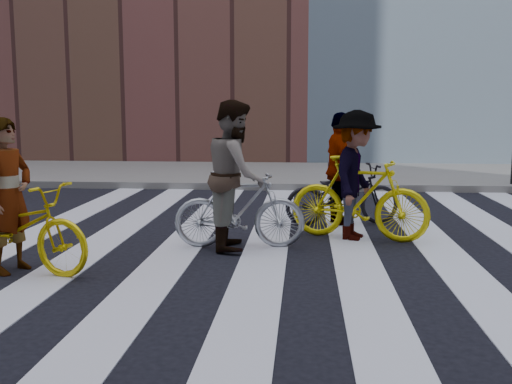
# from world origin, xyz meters

# --- Properties ---
(ground) EXTENTS (100.00, 100.00, 0.00)m
(ground) POSITION_xyz_m (0.00, 0.00, 0.00)
(ground) COLOR black
(ground) RESTS_ON ground
(sidewalk_far) EXTENTS (100.00, 5.00, 0.15)m
(sidewalk_far) POSITION_xyz_m (0.00, 7.50, 0.07)
(sidewalk_far) COLOR gray
(sidewalk_far) RESTS_ON ground
(zebra_crosswalk) EXTENTS (8.25, 10.00, 0.01)m
(zebra_crosswalk) POSITION_xyz_m (0.00, 0.00, 0.01)
(zebra_crosswalk) COLOR white
(zebra_crosswalk) RESTS_ON ground
(bike_yellow_left) EXTENTS (1.98, 1.14, 0.99)m
(bike_yellow_left) POSITION_xyz_m (-3.20, -1.59, 0.49)
(bike_yellow_left) COLOR yellow
(bike_yellow_left) RESTS_ON ground
(bike_silver_mid) EXTENTS (1.69, 0.58, 1.00)m
(bike_silver_mid) POSITION_xyz_m (-0.89, -0.28, 0.50)
(bike_silver_mid) COLOR #AAAFB4
(bike_silver_mid) RESTS_ON ground
(bike_yellow_right) EXTENTS (1.96, 1.07, 1.14)m
(bike_yellow_right) POSITION_xyz_m (0.67, 0.34, 0.57)
(bike_yellow_right) COLOR yellow
(bike_yellow_right) RESTS_ON ground
(bike_dark_rear) EXTENTS (1.87, 1.00, 0.93)m
(bike_dark_rear) POSITION_xyz_m (0.51, 1.35, 0.47)
(bike_dark_rear) COLOR black
(bike_dark_rear) RESTS_ON ground
(rider_left) EXTENTS (0.55, 0.70, 1.68)m
(rider_left) POSITION_xyz_m (-3.25, -1.59, 0.84)
(rider_left) COLOR slate
(rider_left) RESTS_ON ground
(rider_mid) EXTENTS (0.77, 0.96, 1.88)m
(rider_mid) POSITION_xyz_m (-0.94, -0.28, 0.94)
(rider_mid) COLOR slate
(rider_mid) RESTS_ON ground
(rider_right) EXTENTS (0.96, 1.27, 1.75)m
(rider_right) POSITION_xyz_m (0.62, 0.34, 0.88)
(rider_right) COLOR slate
(rider_right) RESTS_ON ground
(rider_rear) EXTENTS (0.64, 1.07, 1.71)m
(rider_rear) POSITION_xyz_m (0.46, 1.35, 0.86)
(rider_rear) COLOR slate
(rider_rear) RESTS_ON ground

